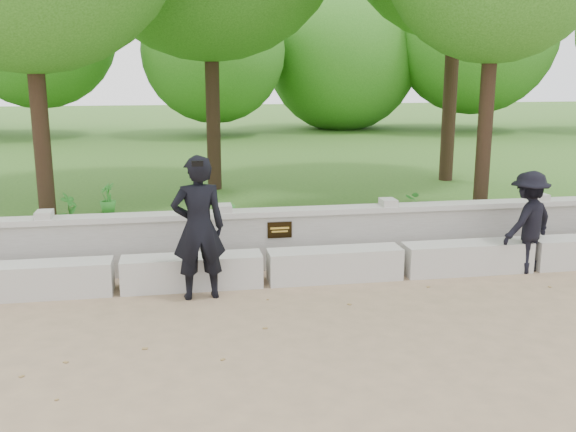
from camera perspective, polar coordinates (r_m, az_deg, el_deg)
The scene contains 10 objects.
ground at distance 7.26m, azimuth 0.03°, elevation -10.77°, with size 80.00×80.00×0.00m, color #957A5B.
lawn at distance 20.78m, azimuth -6.65°, elevation 5.01°, with size 40.00×22.00×0.25m, color #335A1F.
concrete_bench at distance 8.95m, azimuth -2.07°, elevation -4.64°, with size 11.90×0.45×0.45m.
parapet_wall at distance 9.55m, azimuth -2.66°, elevation -2.03°, with size 12.50×0.35×0.90m.
man_main at distance 8.28m, azimuth -7.96°, elevation -1.04°, with size 0.73×0.65×1.88m.
visitor_mid at distance 9.98m, azimuth 20.56°, elevation -0.50°, with size 1.11×0.93×1.50m.
shrub_a at distance 11.54m, azimuth -18.86°, elevation 0.42°, with size 0.34×0.23×0.64m, color #358C2F.
shrub_b at distance 10.24m, azimuth -5.34°, elevation -0.55°, with size 0.33×0.27×0.60m, color #358C2F.
shrub_c at distance 10.89m, azimuth 11.94°, elevation 0.16°, with size 0.58×0.51×0.65m, color #358C2F.
shrub_d at distance 12.68m, azimuth -15.73°, elevation 1.54°, with size 0.32×0.29×0.57m, color #358C2F.
Camera 1 is at (-1.14, -6.56, 2.90)m, focal length 40.00 mm.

